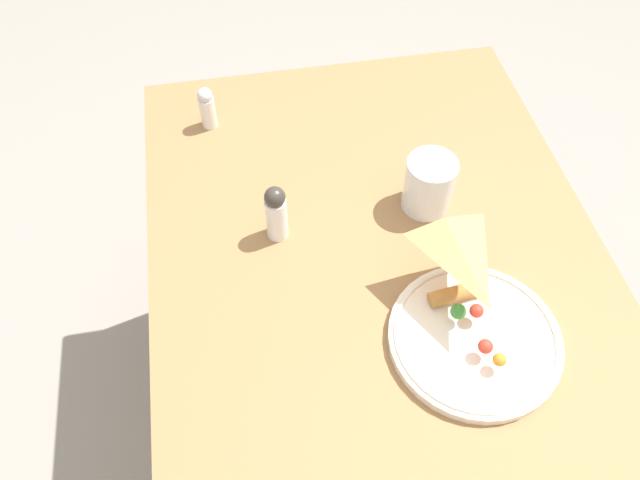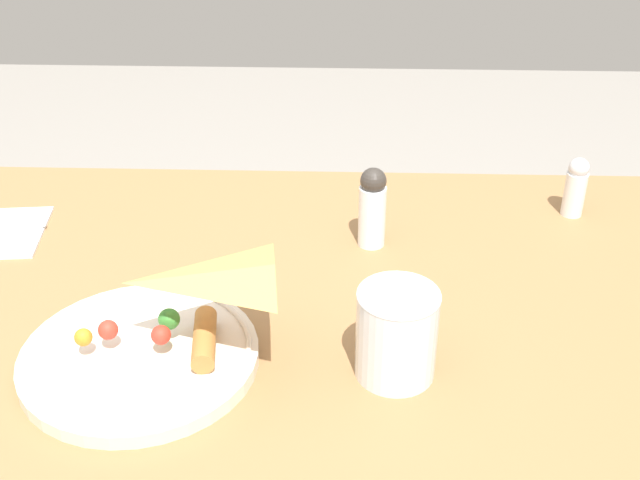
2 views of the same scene
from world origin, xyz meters
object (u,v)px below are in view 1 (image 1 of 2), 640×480
object	(u,v)px
milk_glass	(429,185)
salt_shaker	(207,108)
dining_table	(394,361)
plate_pizza	(475,337)
pepper_shaker	(276,213)

from	to	relation	value
milk_glass	salt_shaker	xyz separation A→B (m)	(0.26, 0.35, -0.00)
milk_glass	dining_table	bearing A→B (deg)	155.67
dining_table	plate_pizza	bearing A→B (deg)	-111.58
milk_glass	pepper_shaker	bearing A→B (deg)	94.23
dining_table	plate_pizza	distance (m)	0.16
dining_table	pepper_shaker	xyz separation A→B (m)	(0.21, 0.15, 0.16)
dining_table	milk_glass	world-z (taller)	milk_glass
plate_pizza	milk_glass	bearing A→B (deg)	-1.00
dining_table	salt_shaker	bearing A→B (deg)	26.40
plate_pizza	milk_glass	world-z (taller)	milk_glass
plate_pizza	salt_shaker	distance (m)	0.63
plate_pizza	dining_table	bearing A→B (deg)	68.42
dining_table	pepper_shaker	size ratio (longest dim) A/B	11.50
plate_pizza	milk_glass	distance (m)	0.27
milk_glass	pepper_shaker	xyz separation A→B (m)	(-0.02, 0.26, 0.01)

